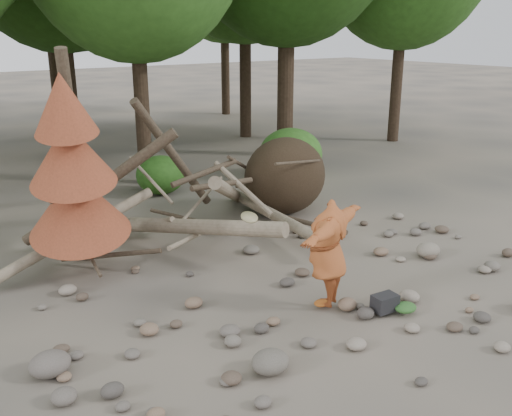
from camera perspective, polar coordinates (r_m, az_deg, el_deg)
ground at (r=10.34m, az=6.58°, el=-9.12°), size 120.00×120.00×0.00m
deadfall_pile at (r=14.27m, az=1.27°, el=2.69°), size 8.55×5.24×3.30m
dead_conifer at (r=10.90m, az=-17.83°, el=3.40°), size 2.06×2.16×4.35m
bush_mid at (r=16.70m, az=-9.54°, el=3.28°), size 1.40×1.40×1.12m
bush_right at (r=18.21m, az=3.50°, el=5.48°), size 2.00×2.00×1.60m
frisbee_thrower at (r=9.66m, az=7.19°, el=-4.47°), size 2.55×1.55×1.89m
backpack at (r=10.01m, az=12.73°, el=-9.53°), size 0.45×0.32×0.28m
cloth_green at (r=10.10m, az=14.70°, el=-9.85°), size 0.40×0.34×0.15m
cloth_orange at (r=10.04m, az=6.56°, el=-9.68°), size 0.28×0.23×0.10m
boulder_front_left at (r=8.27m, az=1.44°, el=-15.12°), size 0.55×0.50×0.33m
boulder_mid_right at (r=12.57m, az=16.84°, el=-4.04°), size 0.52×0.47×0.31m
boulder_mid_left at (r=8.69m, az=-19.91°, el=-14.45°), size 0.58×0.52×0.35m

